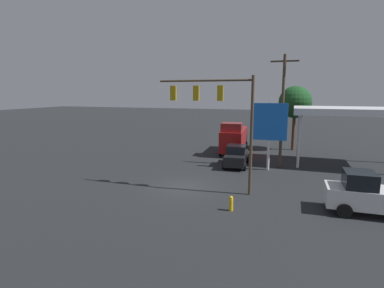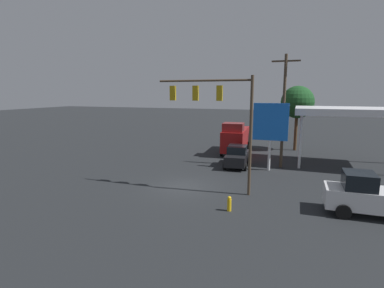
% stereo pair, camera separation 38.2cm
% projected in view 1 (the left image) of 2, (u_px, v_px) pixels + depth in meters
% --- Properties ---
extents(ground_plane, '(200.00, 200.00, 0.00)m').
position_uv_depth(ground_plane, '(183.00, 187.00, 21.70)').
color(ground_plane, black).
extents(traffic_signal_assembly, '(6.48, 0.43, 7.81)m').
position_uv_depth(traffic_signal_assembly, '(218.00, 107.00, 19.78)').
color(traffic_signal_assembly, '#473828').
rests_on(traffic_signal_assembly, ground).
extents(utility_pole, '(2.40, 0.26, 10.01)m').
position_uv_depth(utility_pole, '(282.00, 109.00, 26.58)').
color(utility_pole, '#473828').
rests_on(utility_pole, ground).
extents(gas_station_canopy, '(9.30, 6.09, 5.37)m').
position_uv_depth(gas_station_canopy, '(348.00, 112.00, 27.30)').
color(gas_station_canopy, silver).
rests_on(gas_station_canopy, ground).
extents(price_sign, '(2.94, 0.27, 5.85)m').
position_uv_depth(price_sign, '(270.00, 124.00, 25.72)').
color(price_sign, silver).
rests_on(price_sign, ground).
extents(pickup_parked, '(5.21, 2.29, 2.40)m').
position_uv_depth(pickup_parked, '(373.00, 195.00, 16.59)').
color(pickup_parked, silver).
rests_on(pickup_parked, ground).
extents(sedan_far, '(2.32, 4.52, 1.93)m').
position_uv_depth(sedan_far, '(236.00, 156.00, 27.62)').
color(sedan_far, black).
rests_on(sedan_far, ground).
extents(delivery_truck, '(2.87, 6.92, 3.58)m').
position_uv_depth(delivery_truck, '(234.00, 138.00, 33.50)').
color(delivery_truck, maroon).
rests_on(delivery_truck, ground).
extents(street_tree, '(3.73, 3.73, 7.50)m').
position_uv_depth(street_tree, '(295.00, 102.00, 34.60)').
color(street_tree, '#4C331E').
rests_on(street_tree, ground).
extents(fire_hydrant, '(0.24, 0.24, 0.88)m').
position_uv_depth(fire_hydrant, '(231.00, 203.00, 17.22)').
color(fire_hydrant, gold).
rests_on(fire_hydrant, ground).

